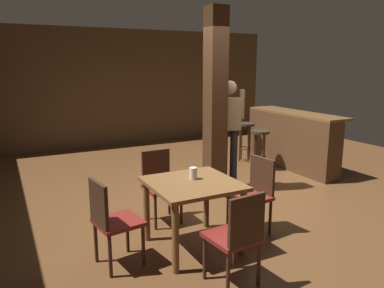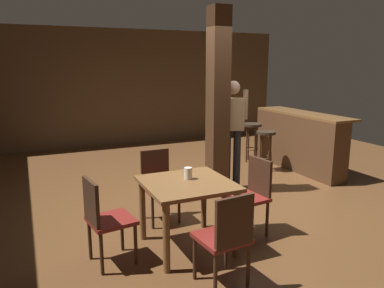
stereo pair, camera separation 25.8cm
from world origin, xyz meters
name	(u,v)px [view 2 (the right image)]	position (x,y,z in m)	size (l,w,h in m)	color
ground_plane	(217,199)	(0.00, 0.00, 0.00)	(10.80, 10.80, 0.00)	brown
wall_back	(133,87)	(0.00, 4.50, 1.40)	(8.00, 0.10, 2.80)	brown
pillar	(218,102)	(0.17, 0.34, 1.40)	(0.28, 0.28, 2.80)	#422816
dining_table	(187,193)	(-1.00, -1.18, 0.62)	(0.91, 0.91, 0.75)	brown
chair_south	(226,235)	(-0.99, -2.02, 0.51)	(0.46, 0.46, 0.89)	maroon
chair_north	(158,181)	(-1.03, -0.33, 0.51)	(0.43, 0.43, 0.89)	maroon
chair_east	(252,192)	(-0.18, -1.17, 0.51)	(0.47, 0.47, 0.89)	maroon
chair_west	(104,217)	(-1.89, -1.17, 0.51)	(0.48, 0.48, 0.89)	maroon
napkin_cup	(188,173)	(-0.95, -1.10, 0.81)	(0.09, 0.09, 0.13)	silver
standing_person	(233,127)	(0.47, 0.39, 1.00)	(0.46, 0.31, 1.72)	tan
bar_counter	(298,141)	(2.15, 0.82, 0.55)	(0.56, 2.17, 1.08)	brown
bar_stool_near	(266,141)	(1.55, 0.99, 0.56)	(0.36, 0.36, 0.75)	#2D2319
bar_stool_mid	(252,133)	(1.68, 1.65, 0.60)	(0.37, 0.37, 0.79)	#2D2319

